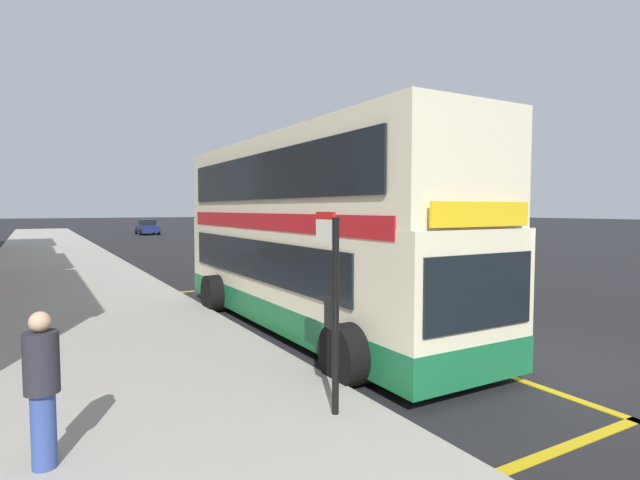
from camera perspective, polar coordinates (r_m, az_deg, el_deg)
The scene contains 8 objects.
ground_plane at distance 38.87m, azimuth -18.06°, elevation -0.71°, with size 260.00×260.00×0.00m, color black.
pavement_near at distance 38.04m, azimuth -28.43°, elevation -0.95°, with size 6.00×76.00×0.14m, color #A39E93.
double_decker_bus at distance 11.62m, azimuth -1.38°, elevation -0.03°, with size 3.18×10.39×4.40m.
bus_bay_markings at distance 11.76m, azimuth -1.52°, elevation -10.13°, with size 2.87×13.34×0.01m.
bus_stop_sign at distance 6.46m, azimuth 1.43°, elevation -6.27°, with size 0.09×0.51×2.62m.
parked_car_navy_kerbside at distance 57.18m, azimuth -19.19°, elevation 1.39°, with size 2.09×4.20×1.62m.
parked_car_white_far at distance 24.82m, azimuth -4.45°, elevation -1.03°, with size 2.09×4.20×1.62m.
pedestrian_waiting_near_sign at distance 5.97m, azimuth -29.25°, elevation -14.19°, with size 0.34×0.34×1.62m.
Camera 1 is at (-8.02, -5.93, 2.80)m, focal length 27.92 mm.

